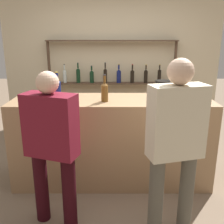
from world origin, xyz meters
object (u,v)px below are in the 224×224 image
at_px(counter_bottle_1, 185,85).
at_px(customer_right, 175,139).
at_px(counter_bottle_0, 105,91).
at_px(ice_bucket, 162,88).
at_px(customer_left, 52,141).
at_px(counter_bottle_2, 57,87).
at_px(wine_glass, 178,92).

distance_m(counter_bottle_1, customer_right, 1.25).
xyz_separation_m(counter_bottle_0, ice_bucket, (0.72, 0.29, -0.02)).
height_order(customer_left, customer_right, customer_right).
height_order(counter_bottle_2, customer_right, customer_right).
height_order(counter_bottle_0, customer_left, customer_left).
relative_size(counter_bottle_0, customer_left, 0.21).
bearing_deg(counter_bottle_2, ice_bucket, 2.37).
bearing_deg(ice_bucket, counter_bottle_1, 2.51).
bearing_deg(ice_bucket, counter_bottle_2, -177.63).
xyz_separation_m(ice_bucket, customer_right, (-0.09, -1.16, -0.21)).
distance_m(counter_bottle_1, wine_glass, 0.32).
xyz_separation_m(counter_bottle_0, counter_bottle_1, (1.01, 0.30, 0.01)).
bearing_deg(counter_bottle_2, counter_bottle_1, 2.39).
distance_m(counter_bottle_0, counter_bottle_1, 1.06).
distance_m(counter_bottle_2, customer_right, 1.67).
xyz_separation_m(counter_bottle_1, customer_right, (-0.38, -1.17, -0.25)).
relative_size(counter_bottle_1, customer_left, 0.23).
distance_m(counter_bottle_0, customer_right, 1.10).
bearing_deg(customer_right, customer_left, 68.32).
distance_m(wine_glass, ice_bucket, 0.30).
bearing_deg(ice_bucket, customer_left, -139.81).
bearing_deg(counter_bottle_2, customer_right, -41.88).
relative_size(ice_bucket, customer_left, 0.13).
height_order(counter_bottle_2, customer_left, customer_left).
bearing_deg(counter_bottle_2, wine_glass, -8.30).
xyz_separation_m(customer_left, customer_right, (1.11, -0.14, 0.08)).
xyz_separation_m(wine_glass, customer_right, (-0.23, -0.89, -0.22)).
relative_size(counter_bottle_2, wine_glass, 2.14).
bearing_deg(customer_left, counter_bottle_2, 25.66).
bearing_deg(customer_right, counter_bottle_0, 21.81).
relative_size(counter_bottle_2, customer_left, 0.20).
relative_size(wine_glass, customer_right, 0.09).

